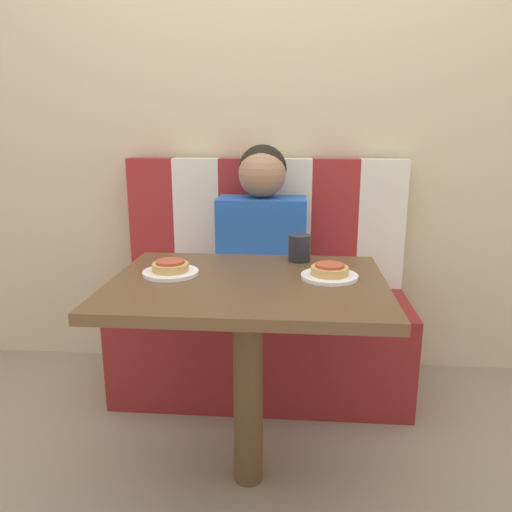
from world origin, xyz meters
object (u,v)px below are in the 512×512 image
object	(u,v)px
plate_left	(171,273)
pizza_right	(330,270)
pizza_left	(170,266)
plate_right	(329,276)
person	(262,224)
drinking_cup	(299,248)

from	to	relation	value
plate_left	pizza_right	bearing A→B (deg)	0.00
pizza_left	plate_right	bearing A→B (deg)	0.00
pizza_left	pizza_right	bearing A→B (deg)	0.00
pizza_right	person	bearing A→B (deg)	113.34
plate_left	plate_right	size ratio (longest dim) A/B	1.00
plate_left	plate_right	xyz separation A→B (m)	(0.52, 0.00, 0.00)
person	pizza_left	world-z (taller)	person
plate_right	drinking_cup	distance (m)	0.23
person	drinking_cup	distance (m)	0.42
person	pizza_right	size ratio (longest dim) A/B	5.68
plate_left	drinking_cup	world-z (taller)	drinking_cup
person	pizza_left	size ratio (longest dim) A/B	5.68
person	plate_right	bearing A→B (deg)	-66.66
person	drinking_cup	bearing A→B (deg)	-67.42
person	pizza_right	distance (m)	0.65
person	plate_right	xyz separation A→B (m)	(0.26, -0.60, -0.05)
person	plate_left	bearing A→B (deg)	-113.34
person	plate_right	size ratio (longest dim) A/B	3.70
pizza_left	drinking_cup	bearing A→B (deg)	26.30
person	plate_left	world-z (taller)	person
person	plate_right	world-z (taller)	person
pizza_right	plate_right	bearing A→B (deg)	0.00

